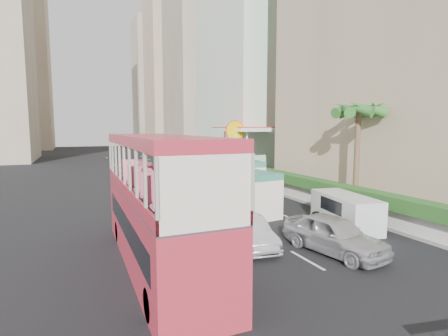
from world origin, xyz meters
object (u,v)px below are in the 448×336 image
shell_station (251,151)px  panel_van_far (206,167)px  car_silver_lane_b (333,253)px  van_asset (201,189)px  minibus_far (241,176)px  minibus_near (240,190)px  double_decker_bus (158,201)px  car_silver_lane_a (249,247)px  palm_tree (357,159)px  panel_van_near (345,211)px

shell_station → panel_van_far: bearing=-172.8°
car_silver_lane_b → shell_station: bearing=60.0°
van_asset → minibus_far: 3.93m
minibus_near → panel_van_far: 15.85m
van_asset → shell_station: bearing=29.5°
double_decker_bus → van_asset: 17.19m
car_silver_lane_b → car_silver_lane_a: bearing=134.1°
car_silver_lane_b → palm_tree: 9.38m
minibus_near → shell_station: shell_station is taller
double_decker_bus → minibus_far: bearing=52.7°
car_silver_lane_a → shell_station: 25.64m
double_decker_bus → car_silver_lane_b: double_decker_bus is taller
double_decker_bus → palm_tree: (13.80, 4.00, 0.85)m
car_silver_lane_b → panel_van_near: (3.23, 2.87, 0.88)m
double_decker_bus → panel_van_far: 24.53m
double_decker_bus → shell_station: bearing=55.2°
van_asset → panel_van_far: (3.04, 6.85, 1.14)m
minibus_far → panel_van_near: bearing=-78.7°
double_decker_bus → minibus_near: 9.69m
car_silver_lane_b → minibus_far: 14.89m
car_silver_lane_a → palm_tree: palm_tree is taller
panel_van_far → palm_tree: 18.75m
double_decker_bus → minibus_far: (9.81, 12.87, -1.14)m
minibus_near → shell_station: (9.17, 16.22, 1.39)m
panel_van_near → panel_van_far: panel_van_far is taller
van_asset → palm_tree: palm_tree is taller
minibus_far → palm_tree: (3.99, -8.87, 1.99)m
panel_van_near → minibus_near: bearing=132.3°
double_decker_bus → panel_van_near: size_ratio=2.49×
panel_van_far → van_asset: bearing=-111.6°
car_silver_lane_b → panel_van_near: panel_van_near is taller
minibus_near → panel_van_near: (3.57, -5.62, -0.48)m
car_silver_lane_b → palm_tree: (6.63, 5.72, 3.38)m
minibus_far → shell_station: size_ratio=0.78×
minibus_far → shell_station: (6.19, 10.13, 1.36)m
car_silver_lane_b → panel_van_near: size_ratio=1.08×
minibus_near → panel_van_far: size_ratio=1.08×
panel_van_near → shell_station: 22.63m
car_silver_lane_a → panel_van_far: panel_van_far is taller
car_silver_lane_a → minibus_near: minibus_near is taller
shell_station → panel_van_near: bearing=-104.4°
car_silver_lane_b → panel_van_far: bearing=72.4°
minibus_near → palm_tree: 7.77m
car_silver_lane_a → car_silver_lane_b: bearing=-28.8°
minibus_far → panel_van_near: 11.74m
panel_van_far → palm_tree: size_ratio=0.89×
panel_van_far → palm_tree: (3.59, -18.27, 2.24)m
car_silver_lane_a → car_silver_lane_b: car_silver_lane_b is taller
palm_tree → panel_van_near: bearing=-140.1°
double_decker_bus → palm_tree: size_ratio=1.72×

